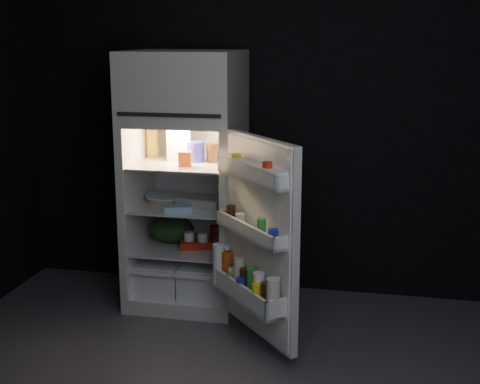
% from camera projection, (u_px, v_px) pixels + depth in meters
% --- Properties ---
extents(wall_back, '(4.00, 0.00, 2.70)m').
position_uv_depth(wall_back, '(288.00, 110.00, 4.80)').
color(wall_back, black).
rests_on(wall_back, ground).
extents(wall_front, '(4.00, 0.00, 2.70)m').
position_uv_depth(wall_front, '(88.00, 273.00, 1.57)').
color(wall_front, black).
rests_on(wall_front, ground).
extents(refrigerator, '(0.76, 0.71, 1.78)m').
position_uv_depth(refrigerator, '(186.00, 171.00, 4.67)').
color(refrigerator, silver).
rests_on(refrigerator, ground).
extents(fridge_door, '(0.61, 0.67, 1.22)m').
position_uv_depth(fridge_door, '(256.00, 243.00, 3.98)').
color(fridge_door, silver).
rests_on(fridge_door, ground).
extents(milk_jug, '(0.21, 0.21, 0.24)m').
position_uv_depth(milk_jug, '(178.00, 143.00, 4.67)').
color(milk_jug, white).
rests_on(milk_jug, refrigerator).
extents(mayo_jar, '(0.16, 0.16, 0.14)m').
position_uv_depth(mayo_jar, '(196.00, 152.00, 4.60)').
color(mayo_jar, '#1B1F95').
rests_on(mayo_jar, refrigerator).
extents(jam_jar, '(0.10, 0.10, 0.13)m').
position_uv_depth(jam_jar, '(213.00, 153.00, 4.60)').
color(jam_jar, '#331E0E').
rests_on(jam_jar, refrigerator).
extents(amber_bottle, '(0.11, 0.11, 0.22)m').
position_uv_depth(amber_bottle, '(152.00, 142.00, 4.76)').
color(amber_bottle, '#C28D1F').
rests_on(amber_bottle, refrigerator).
extents(small_carton, '(0.09, 0.07, 0.10)m').
position_uv_depth(small_carton, '(185.00, 159.00, 4.45)').
color(small_carton, '#C04A16').
rests_on(small_carton, refrigerator).
extents(egg_carton, '(0.34, 0.19, 0.07)m').
position_uv_depth(egg_carton, '(200.00, 203.00, 4.56)').
color(egg_carton, '#9B968D').
rests_on(egg_carton, refrigerator).
extents(pie, '(0.35, 0.35, 0.04)m').
position_uv_depth(pie, '(167.00, 199.00, 4.75)').
color(pie, tan).
rests_on(pie, refrigerator).
extents(flat_package, '(0.21, 0.15, 0.04)m').
position_uv_depth(flat_package, '(178.00, 209.00, 4.48)').
color(flat_package, '#83B3CA').
rests_on(flat_package, refrigerator).
extents(wrapped_pkg, '(0.14, 0.12, 0.05)m').
position_uv_depth(wrapped_pkg, '(224.00, 197.00, 4.76)').
color(wrapped_pkg, beige).
rests_on(wrapped_pkg, refrigerator).
extents(produce_bag, '(0.34, 0.30, 0.20)m').
position_uv_depth(produce_bag, '(172.00, 229.00, 4.79)').
color(produce_bag, '#193815').
rests_on(produce_bag, refrigerator).
extents(yogurt_tray, '(0.27, 0.19, 0.05)m').
position_uv_depth(yogurt_tray, '(197.00, 244.00, 4.68)').
color(yogurt_tray, '#B3250F').
rests_on(yogurt_tray, refrigerator).
extents(small_can_red, '(0.09, 0.09, 0.09)m').
position_uv_depth(small_can_red, '(215.00, 232.00, 4.90)').
color(small_can_red, '#B3250F').
rests_on(small_can_red, refrigerator).
extents(small_can_silver, '(0.08, 0.08, 0.09)m').
position_uv_depth(small_can_silver, '(220.00, 234.00, 4.86)').
color(small_can_silver, silver).
rests_on(small_can_silver, refrigerator).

